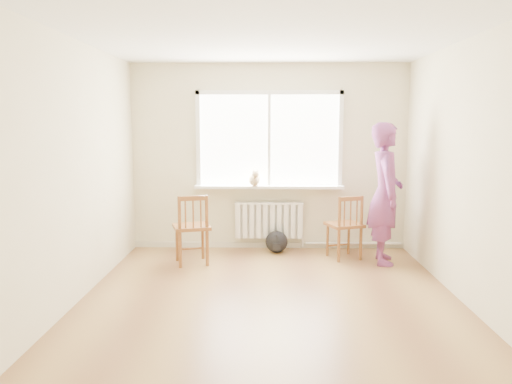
{
  "coord_description": "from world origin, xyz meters",
  "views": [
    {
      "loc": [
        -0.05,
        -5.03,
        1.85
      ],
      "look_at": [
        -0.17,
        1.2,
        0.98
      ],
      "focal_mm": 35.0,
      "sensor_mm": 36.0,
      "label": 1
    }
  ],
  "objects_px": {
    "person": "(385,194)",
    "chair_left": "(192,229)",
    "chair_right": "(346,227)",
    "cat": "(254,179)",
    "backpack": "(277,242)"
  },
  "relations": [
    {
      "from": "chair_left",
      "to": "chair_right",
      "type": "bearing_deg",
      "value": 171.63
    },
    {
      "from": "person",
      "to": "chair_left",
      "type": "bearing_deg",
      "value": 98.24
    },
    {
      "from": "chair_right",
      "to": "cat",
      "type": "relative_size",
      "value": 2.39
    },
    {
      "from": "cat",
      "to": "backpack",
      "type": "relative_size",
      "value": 1.16
    },
    {
      "from": "chair_left",
      "to": "person",
      "type": "height_order",
      "value": "person"
    },
    {
      "from": "chair_right",
      "to": "backpack",
      "type": "bearing_deg",
      "value": -38.21
    },
    {
      "from": "cat",
      "to": "person",
      "type": "bearing_deg",
      "value": -27.58
    },
    {
      "from": "chair_right",
      "to": "backpack",
      "type": "xyz_separation_m",
      "value": [
        -0.94,
        0.32,
        -0.29
      ]
    },
    {
      "from": "person",
      "to": "cat",
      "type": "relative_size",
      "value": 5.03
    },
    {
      "from": "chair_left",
      "to": "chair_right",
      "type": "relative_size",
      "value": 1.05
    },
    {
      "from": "cat",
      "to": "backpack",
      "type": "height_order",
      "value": "cat"
    },
    {
      "from": "person",
      "to": "cat",
      "type": "bearing_deg",
      "value": 76.54
    },
    {
      "from": "chair_left",
      "to": "person",
      "type": "relative_size",
      "value": 0.5
    },
    {
      "from": "person",
      "to": "cat",
      "type": "height_order",
      "value": "person"
    },
    {
      "from": "chair_right",
      "to": "cat",
      "type": "distance_m",
      "value": 1.46
    }
  ]
}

